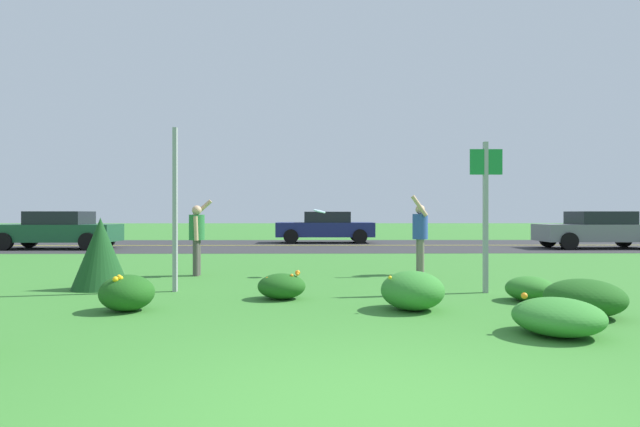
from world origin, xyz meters
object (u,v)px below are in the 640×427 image
object	(u,v)px
frisbee_pale_blue	(319,211)
car_dark_green_center_right	(58,230)
sign_post_near_path	(175,210)
sign_post_by_roadside	(486,201)
person_thrower_green_shirt	(197,234)
car_gray_leftmost	(598,230)
car_navy_center_left	(326,227)
person_catcher_blue_shirt	(420,233)

from	to	relation	value
frisbee_pale_blue	car_dark_green_center_right	distance (m)	13.45
sign_post_near_path	sign_post_by_roadside	bearing A→B (deg)	-2.19
sign_post_by_roadside	car_dark_green_center_right	distance (m)	17.25
person_thrower_green_shirt	sign_post_near_path	bearing A→B (deg)	-86.68
person_thrower_green_shirt	car_gray_leftmost	world-z (taller)	person_thrower_green_shirt
car_gray_leftmost	car_navy_center_left	xyz separation A→B (m)	(-10.57, 4.13, 0.00)
person_catcher_blue_shirt	car_gray_leftmost	bearing A→B (deg)	45.03
sign_post_near_path	frisbee_pale_blue	size ratio (longest dim) A/B	10.59
frisbee_pale_blue	car_dark_green_center_right	size ratio (longest dim) A/B	0.06
sign_post_by_roadside	person_thrower_green_shirt	xyz separation A→B (m)	(-5.56, 2.59, -0.65)
car_navy_center_left	sign_post_near_path	bearing A→B (deg)	-101.02
person_thrower_green_shirt	frisbee_pale_blue	size ratio (longest dim) A/B	6.19
car_dark_green_center_right	frisbee_pale_blue	bearing A→B (deg)	-41.86
car_gray_leftmost	sign_post_by_roadside	bearing A→B (deg)	-125.38
sign_post_by_roadside	person_catcher_blue_shirt	bearing A→B (deg)	102.35
frisbee_pale_blue	person_thrower_green_shirt	bearing A→B (deg)	178.10
frisbee_pale_blue	car_gray_leftmost	size ratio (longest dim) A/B	0.06
sign_post_by_roadside	car_navy_center_left	xyz separation A→B (m)	(-2.43, 15.59, -0.84)
car_navy_center_left	frisbee_pale_blue	bearing A→B (deg)	-91.87
person_thrower_green_shirt	car_dark_green_center_right	distance (m)	11.49
person_catcher_blue_shirt	car_navy_center_left	world-z (taller)	person_catcher_blue_shirt
sign_post_near_path	car_dark_green_center_right	bearing A→B (deg)	123.44
person_catcher_blue_shirt	car_navy_center_left	size ratio (longest dim) A/B	0.40
person_thrower_green_shirt	car_navy_center_left	bearing A→B (deg)	76.44
car_navy_center_left	person_catcher_blue_shirt	bearing A→B (deg)	-81.90
car_dark_green_center_right	person_catcher_blue_shirt	bearing A→B (deg)	-35.50
frisbee_pale_blue	car_navy_center_left	size ratio (longest dim) A/B	0.06
person_catcher_blue_shirt	car_gray_leftmost	distance (m)	12.37
car_gray_leftmost	person_thrower_green_shirt	bearing A→B (deg)	-147.08
car_gray_leftmost	car_navy_center_left	distance (m)	11.35
person_catcher_blue_shirt	car_gray_leftmost	xyz separation A→B (m)	(8.74, 8.75, -0.20)
person_catcher_blue_shirt	car_navy_center_left	xyz separation A→B (m)	(-1.83, 12.87, -0.20)
sign_post_by_roadside	person_thrower_green_shirt	world-z (taller)	sign_post_by_roadside
person_catcher_blue_shirt	car_gray_leftmost	size ratio (longest dim) A/B	0.40
car_gray_leftmost	person_catcher_blue_shirt	bearing A→B (deg)	-134.97
sign_post_by_roadside	car_dark_green_center_right	size ratio (longest dim) A/B	0.58
sign_post_near_path	frisbee_pale_blue	world-z (taller)	sign_post_near_path
car_navy_center_left	car_dark_green_center_right	world-z (taller)	same
person_thrower_green_shirt	sign_post_by_roadside	bearing A→B (deg)	-24.99
car_navy_center_left	car_dark_green_center_right	size ratio (longest dim) A/B	1.00
sign_post_by_roadside	person_catcher_blue_shirt	world-z (taller)	sign_post_by_roadside
sign_post_near_path	person_thrower_green_shirt	size ratio (longest dim) A/B	1.71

